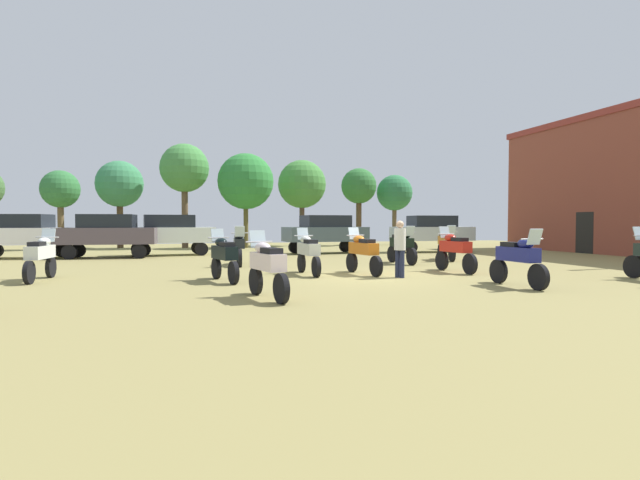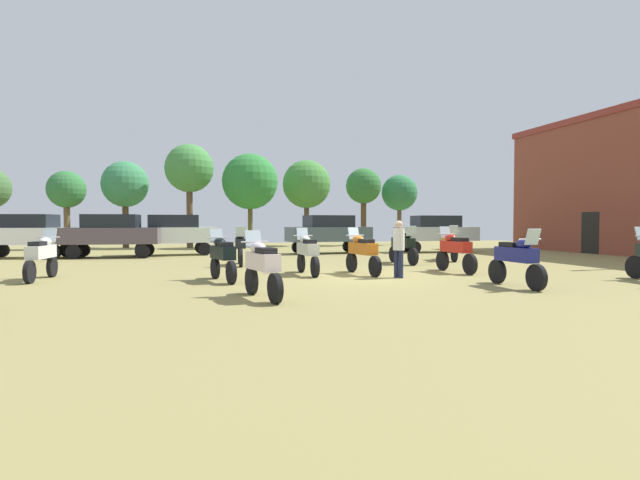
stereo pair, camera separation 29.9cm
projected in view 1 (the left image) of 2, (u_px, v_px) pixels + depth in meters
The scene contains 24 objects.
ground_plane at pixel (369, 277), 15.07m from camera, with size 44.00×52.00×0.02m.
motorcycle_1 at pixel (267, 265), 10.65m from camera, with size 0.72×2.07×1.45m.
motorcycle_2 at pixel (363, 251), 15.73m from camera, with size 0.65×2.25×1.47m.
motorcycle_3 at pixel (518, 258), 12.65m from camera, with size 0.62×2.18×1.48m.
motorcycle_6 at pixel (402, 245), 19.75m from camera, with size 0.62×2.22×1.50m.
motorcycle_7 at pixel (239, 246), 18.94m from camera, with size 0.62×2.26×1.50m.
motorcycle_8 at pixel (455, 250), 16.41m from camera, with size 0.62×2.25×1.49m.
motorcycle_9 at pixel (224, 256), 13.82m from camera, with size 0.75×2.08×1.45m.
motorcycle_10 at pixel (308, 252), 15.61m from camera, with size 0.62×2.24×1.46m.
motorcycle_11 at pixel (41, 255), 13.98m from camera, with size 0.62×2.25×1.45m.
motorcycle_12 at pixel (446, 243), 21.52m from camera, with size 0.76×2.29×1.51m.
car_1 at pixel (21, 233), 22.72m from camera, with size 4.52×2.43×2.00m.
car_2 at pixel (108, 232), 23.02m from camera, with size 4.41×2.09×2.00m.
car_3 at pixel (169, 232), 24.76m from camera, with size 4.46×2.23×2.00m.
car_4 at pixel (432, 231), 27.59m from camera, with size 4.42×2.11×2.00m.
car_5 at pixel (325, 231), 26.32m from camera, with size 4.47×2.25×2.00m.
person_2 at pixel (400, 245), 14.72m from camera, with size 0.46×0.46×1.68m.
tree_1 at pixel (120, 185), 31.94m from camera, with size 2.95×2.95×5.56m.
tree_2 at pixel (184, 169), 31.90m from camera, with size 3.08×3.08×6.64m.
tree_3 at pixel (394, 193), 36.65m from camera, with size 2.61×2.61×5.11m.
tree_4 at pixel (359, 187), 35.67m from camera, with size 2.51×2.51×5.49m.
tree_6 at pixel (302, 185), 34.95m from camera, with size 3.35×3.35×5.98m.
tree_7 at pixel (60, 190), 29.87m from camera, with size 2.23×2.23×4.74m.
tree_9 at pixel (246, 182), 32.08m from camera, with size 3.58×3.58×6.05m.
Camera 1 is at (-5.38, -14.11, 1.64)m, focal length 28.16 mm.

